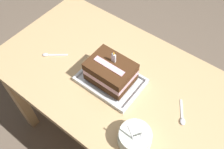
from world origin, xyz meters
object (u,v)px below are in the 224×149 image
object	(u,v)px
bowl_stack	(135,138)
serving_spoon_by_bowls	(182,118)
serving_spoon_near_tray	(49,55)
birthday_cake	(111,72)
foil_tray	(111,81)

from	to	relation	value
bowl_stack	serving_spoon_by_bowls	world-z (taller)	bowl_stack
serving_spoon_near_tray	serving_spoon_by_bowls	distance (m)	0.72
birthday_cake	bowl_stack	bearing A→B (deg)	-34.39
foil_tray	birthday_cake	distance (m)	0.07
birthday_cake	bowl_stack	xyz separation A→B (m)	(0.25, -0.17, -0.04)
birthday_cake	serving_spoon_near_tray	distance (m)	0.36
birthday_cake	bowl_stack	world-z (taller)	birthday_cake
bowl_stack	serving_spoon_near_tray	size ratio (longest dim) A/B	1.22
foil_tray	serving_spoon_by_bowls	bearing A→B (deg)	5.04
serving_spoon_near_tray	bowl_stack	bearing A→B (deg)	-10.44
birthday_cake	serving_spoon_near_tray	size ratio (longest dim) A/B	1.82
foil_tray	bowl_stack	xyz separation A→B (m)	(0.25, -0.17, 0.03)
foil_tray	serving_spoon_near_tray	bearing A→B (deg)	-170.01
serving_spoon_by_bowls	serving_spoon_near_tray	bearing A→B (deg)	-172.51
foil_tray	serving_spoon_near_tray	xyz separation A→B (m)	(-0.35, -0.06, -0.00)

